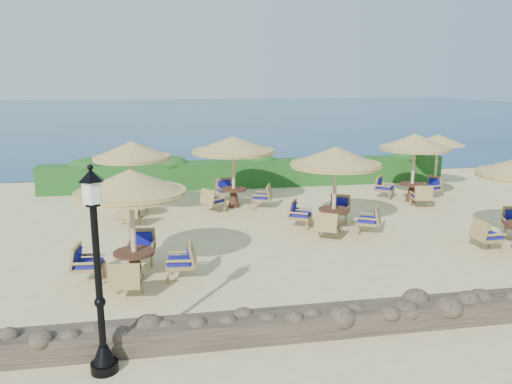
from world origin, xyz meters
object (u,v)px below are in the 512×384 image
(cafe_set_3, at_px, (132,162))
(cafe_set_5, at_px, (414,154))
(lamp_post, at_px, (98,281))
(cafe_set_1, at_px, (335,174))
(cafe_set_0, at_px, (132,208))
(cafe_set_4, at_px, (233,155))
(extra_parasol, at_px, (438,140))

(cafe_set_3, height_order, cafe_set_5, same)
(lamp_post, height_order, cafe_set_1, lamp_post)
(cafe_set_0, height_order, cafe_set_3, same)
(cafe_set_0, height_order, cafe_set_4, same)
(cafe_set_3, relative_size, cafe_set_4, 0.94)
(cafe_set_0, xyz_separation_m, cafe_set_5, (10.25, 6.28, 0.13))
(cafe_set_1, relative_size, cafe_set_3, 0.98)
(cafe_set_1, bearing_deg, extra_parasol, 38.85)
(cafe_set_5, bearing_deg, cafe_set_4, 177.33)
(extra_parasol, xyz_separation_m, cafe_set_1, (-6.39, -5.15, -0.34))
(extra_parasol, height_order, cafe_set_1, cafe_set_1)
(lamp_post, bearing_deg, extra_parasol, 43.60)
(cafe_set_1, distance_m, cafe_set_4, 4.47)
(lamp_post, bearing_deg, cafe_set_0, 85.72)
(extra_parasol, distance_m, cafe_set_5, 2.82)
(lamp_post, relative_size, cafe_set_0, 1.16)
(cafe_set_1, xyz_separation_m, cafe_set_3, (-6.22, 2.62, 0.14))
(cafe_set_3, bearing_deg, cafe_set_4, 15.17)
(cafe_set_1, bearing_deg, cafe_set_5, 36.95)
(cafe_set_1, bearing_deg, lamp_post, -132.18)
(extra_parasol, bearing_deg, cafe_set_4, -170.18)
(lamp_post, height_order, cafe_set_3, lamp_post)
(cafe_set_0, xyz_separation_m, cafe_set_3, (-0.30, 5.64, 0.21))
(cafe_set_0, height_order, cafe_set_1, same)
(cafe_set_0, distance_m, cafe_set_1, 6.65)
(lamp_post, relative_size, cafe_set_4, 1.08)
(extra_parasol, height_order, cafe_set_5, cafe_set_5)
(lamp_post, relative_size, cafe_set_5, 1.19)
(lamp_post, bearing_deg, cafe_set_3, 90.07)
(lamp_post, distance_m, cafe_set_4, 11.02)
(cafe_set_0, relative_size, cafe_set_5, 1.02)
(cafe_set_5, bearing_deg, lamp_post, -136.19)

